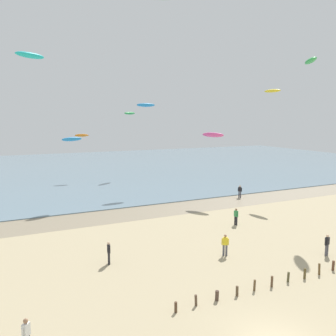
# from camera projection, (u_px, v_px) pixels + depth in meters

# --- Properties ---
(wet_sand_strip) EXTENTS (120.00, 5.36, 0.01)m
(wet_sand_strip) POSITION_uv_depth(u_px,v_px,m) (122.00, 215.00, 37.78)
(wet_sand_strip) COLOR gray
(wet_sand_strip) RESTS_ON ground
(sea) EXTENTS (160.00, 70.00, 0.10)m
(sea) POSITION_uv_depth(u_px,v_px,m) (69.00, 169.00, 71.63)
(sea) COLOR slate
(sea) RESTS_ON ground
(groyne_near) EXTENTS (15.26, 0.32, 0.81)m
(groyne_near) POSITION_uv_depth(u_px,v_px,m) (285.00, 278.00, 22.03)
(groyne_near) COLOR brown
(groyne_near) RESTS_ON ground
(person_nearest_camera) EXTENTS (0.40, 0.45, 1.71)m
(person_nearest_camera) POSITION_uv_depth(u_px,v_px,m) (26.00, 335.00, 15.33)
(person_nearest_camera) COLOR #383842
(person_nearest_camera) RESTS_ON ground
(person_mid_beach) EXTENTS (0.29, 0.56, 1.71)m
(person_mid_beach) POSITION_uv_depth(u_px,v_px,m) (109.00, 252.00, 24.88)
(person_mid_beach) COLOR #232328
(person_mid_beach) RESTS_ON ground
(person_by_waterline) EXTENTS (0.51, 0.37, 1.71)m
(person_by_waterline) POSITION_uv_depth(u_px,v_px,m) (225.00, 244.00, 26.43)
(person_by_waterline) COLOR #4C4C56
(person_by_waterline) RESTS_ON ground
(person_left_flank) EXTENTS (0.56, 0.30, 1.71)m
(person_left_flank) POSITION_uv_depth(u_px,v_px,m) (327.00, 244.00, 26.45)
(person_left_flank) COLOR #4C4C56
(person_left_flank) RESTS_ON ground
(person_right_flank) EXTENTS (0.28, 0.56, 1.71)m
(person_right_flank) POSITION_uv_depth(u_px,v_px,m) (236.00, 216.00, 34.08)
(person_right_flank) COLOR #232328
(person_right_flank) RESTS_ON ground
(person_far_down_beach) EXTENTS (0.38, 0.49, 1.71)m
(person_far_down_beach) POSITION_uv_depth(u_px,v_px,m) (240.00, 191.00, 45.93)
(person_far_down_beach) COLOR #383842
(person_far_down_beach) RESTS_ON ground
(kite_aloft_0) EXTENTS (2.99, 2.48, 0.56)m
(kite_aloft_0) POSITION_uv_depth(u_px,v_px,m) (130.00, 113.00, 61.97)
(kite_aloft_0) COLOR green
(kite_aloft_1) EXTENTS (2.80, 1.78, 0.72)m
(kite_aloft_1) POSITION_uv_depth(u_px,v_px,m) (72.00, 139.00, 41.21)
(kite_aloft_1) COLOR #2384D1
(kite_aloft_4) EXTENTS (2.67, 3.17, 0.80)m
(kite_aloft_4) POSITION_uv_depth(u_px,v_px,m) (311.00, 61.00, 34.77)
(kite_aloft_4) COLOR green
(kite_aloft_5) EXTENTS (2.46, 3.15, 0.89)m
(kite_aloft_5) POSITION_uv_depth(u_px,v_px,m) (213.00, 135.00, 43.58)
(kite_aloft_5) COLOR #E54C99
(kite_aloft_7) EXTENTS (2.57, 2.11, 0.47)m
(kite_aloft_7) POSITION_uv_depth(u_px,v_px,m) (30.00, 55.00, 25.87)
(kite_aloft_7) COLOR #19B2B7
(kite_aloft_9) EXTENTS (2.98, 1.24, 0.71)m
(kite_aloft_9) POSITION_uv_depth(u_px,v_px,m) (146.00, 105.00, 49.60)
(kite_aloft_9) COLOR #2384D1
(kite_aloft_10) EXTENTS (1.24, 2.75, 0.43)m
(kite_aloft_10) POSITION_uv_depth(u_px,v_px,m) (272.00, 91.00, 45.45)
(kite_aloft_10) COLOR yellow
(kite_aloft_12) EXTENTS (2.45, 1.11, 0.69)m
(kite_aloft_12) POSITION_uv_depth(u_px,v_px,m) (82.00, 135.00, 58.49)
(kite_aloft_12) COLOR orange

